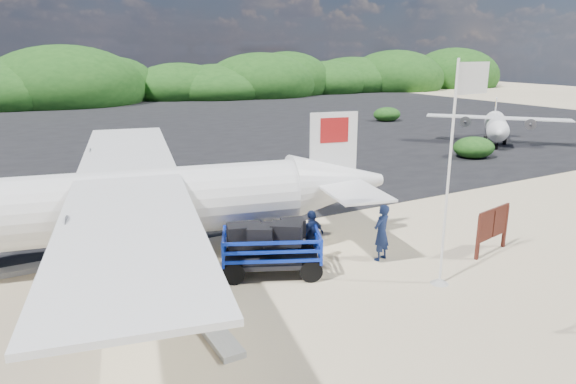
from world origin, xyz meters
name	(u,v)px	position (x,y,z in m)	size (l,w,h in m)	color
ground	(355,278)	(0.00, 0.00, 0.00)	(160.00, 160.00, 0.00)	beige
asphalt_apron	(122,132)	(0.00, 30.00, 0.00)	(90.00, 50.00, 0.04)	#B2B2B2
vegetation_band	(76,104)	(0.00, 55.00, 0.00)	(124.00, 8.00, 4.40)	#B2B2B2
baggage_cart	(272,274)	(-1.88, 1.42, 0.00)	(2.95, 1.69, 1.48)	#0C2AB9
flagpole	(439,283)	(1.81, -1.39, 0.00)	(1.19, 0.50, 5.95)	white
signboard	(490,253)	(4.80, -0.57, 0.00)	(1.82, 0.17, 1.50)	#532217
crew_a	(382,232)	(1.47, 0.71, 0.87)	(0.63, 0.42, 1.74)	#15224E
crew_b	(311,191)	(2.28, 5.99, 0.78)	(0.75, 0.59, 1.55)	#15224E
crew_c	(312,237)	(-0.46, 1.54, 0.81)	(0.96, 0.40, 1.63)	#15224E
aircraft_large	(334,124)	(16.80, 25.60, 0.00)	(18.03, 18.03, 5.41)	#B2B2B2
aircraft_small	(34,132)	(-5.86, 33.45, 0.00)	(7.54, 7.54, 2.71)	#B2B2B2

